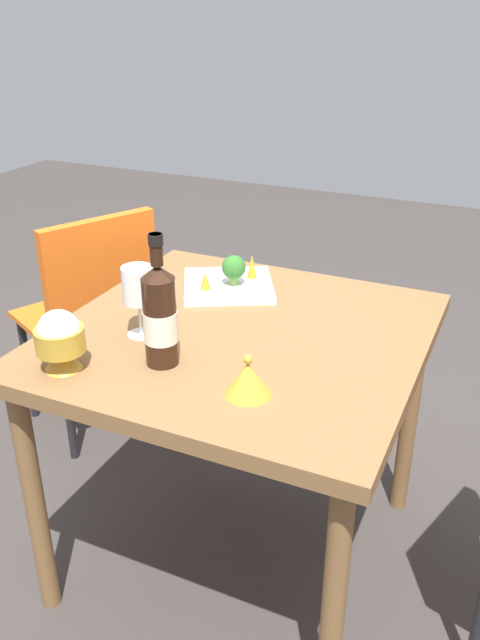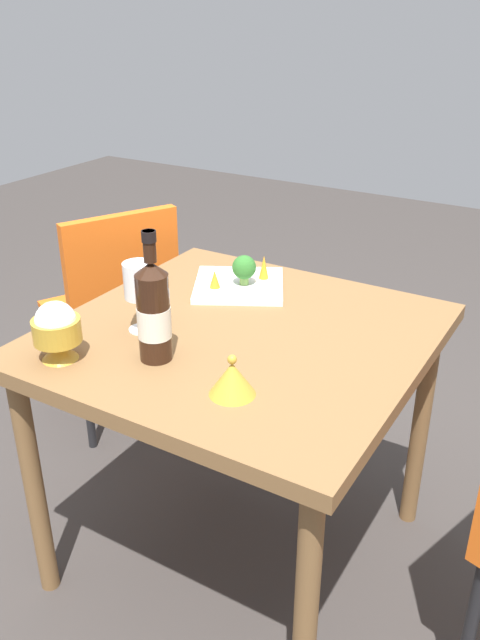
{
  "view_description": "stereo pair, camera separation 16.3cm",
  "coord_description": "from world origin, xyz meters",
  "px_view_note": "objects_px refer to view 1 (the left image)",
  "views": [
    {
      "loc": [
        -1.33,
        -0.61,
        1.47
      ],
      "look_at": [
        0.0,
        0.0,
        0.76
      ],
      "focal_mm": 36.95,
      "sensor_mm": 36.0,
      "label": 1
    },
    {
      "loc": [
        -1.26,
        -0.75,
        1.47
      ],
      "look_at": [
        0.0,
        0.0,
        0.76
      ],
      "focal_mm": 36.95,
      "sensor_mm": 36.0,
      "label": 2
    }
  ],
  "objects_px": {
    "serving_plate": "(228,285)",
    "carrot_garnish_right": "(252,266)",
    "chair_near_window": "(95,304)",
    "wine_bottle": "(160,315)",
    "carrot_garnish_left": "(205,280)",
    "broccoli_floret": "(234,268)",
    "rice_bowl": "(60,339)",
    "rice_bowl_lid": "(248,378)",
    "wine_glass": "(138,287)"
  },
  "relations": [
    {
      "from": "wine_glass",
      "to": "carrot_garnish_left",
      "type": "distance_m",
      "value": 0.3
    },
    {
      "from": "rice_bowl",
      "to": "carrot_garnish_left",
      "type": "distance_m",
      "value": 0.51
    },
    {
      "from": "rice_bowl_lid",
      "to": "serving_plate",
      "type": "relative_size",
      "value": 0.3
    },
    {
      "from": "wine_glass",
      "to": "rice_bowl",
      "type": "xyz_separation_m",
      "value": [
        -0.21,
        0.07,
        -0.05
      ]
    },
    {
      "from": "rice_bowl_lid",
      "to": "broccoli_floret",
      "type": "bearing_deg",
      "value": 27.99
    },
    {
      "from": "wine_bottle",
      "to": "rice_bowl",
      "type": "bearing_deg",
      "value": 121.25
    },
    {
      "from": "rice_bowl_lid",
      "to": "broccoli_floret",
      "type": "height_order",
      "value": "broccoli_floret"
    },
    {
      "from": "wine_bottle",
      "to": "carrot_garnish_right",
      "type": "relative_size",
      "value": 4.43
    },
    {
      "from": "rice_bowl",
      "to": "serving_plate",
      "type": "bearing_deg",
      "value": -13.94
    },
    {
      "from": "wine_glass",
      "to": "broccoli_floret",
      "type": "xyz_separation_m",
      "value": [
        0.35,
        -0.09,
        -0.06
      ]
    },
    {
      "from": "serving_plate",
      "to": "broccoli_floret",
      "type": "height_order",
      "value": "broccoli_floret"
    },
    {
      "from": "chair_near_window",
      "to": "rice_bowl",
      "type": "xyz_separation_m",
      "value": [
        -0.67,
        -0.42,
        0.27
      ]
    },
    {
      "from": "wine_bottle",
      "to": "broccoli_floret",
      "type": "relative_size",
      "value": 3.58
    },
    {
      "from": "broccoli_floret",
      "to": "carrot_garnish_right",
      "type": "height_order",
      "value": "broccoli_floret"
    },
    {
      "from": "chair_near_window",
      "to": "broccoli_floret",
      "type": "relative_size",
      "value": 9.91
    },
    {
      "from": "rice_bowl",
      "to": "carrot_garnish_left",
      "type": "bearing_deg",
      "value": -11.34
    },
    {
      "from": "broccoli_floret",
      "to": "carrot_garnish_right",
      "type": "bearing_deg",
      "value": -20.89
    },
    {
      "from": "rice_bowl_lid",
      "to": "serving_plate",
      "type": "xyz_separation_m",
      "value": [
        0.49,
        0.28,
        -0.03
      ]
    },
    {
      "from": "chair_near_window",
      "to": "rice_bowl",
      "type": "distance_m",
      "value": 0.84
    },
    {
      "from": "wine_glass",
      "to": "rice_bowl_lid",
      "type": "xyz_separation_m",
      "value": [
        -0.14,
        -0.35,
        -0.09
      ]
    },
    {
      "from": "wine_glass",
      "to": "rice_bowl_lid",
      "type": "relative_size",
      "value": 1.79
    },
    {
      "from": "serving_plate",
      "to": "carrot_garnish_left",
      "type": "xyz_separation_m",
      "value": [
        -0.07,
        0.04,
        0.03
      ]
    },
    {
      "from": "wine_bottle",
      "to": "serving_plate",
      "type": "height_order",
      "value": "wine_bottle"
    },
    {
      "from": "wine_bottle",
      "to": "serving_plate",
      "type": "xyz_separation_m",
      "value": [
        0.45,
        0.05,
        -0.11
      ]
    },
    {
      "from": "wine_bottle",
      "to": "serving_plate",
      "type": "distance_m",
      "value": 0.47
    },
    {
      "from": "wine_glass",
      "to": "wine_bottle",
      "type": "bearing_deg",
      "value": -129.47
    },
    {
      "from": "carrot_garnish_left",
      "to": "carrot_garnish_right",
      "type": "xyz_separation_m",
      "value": [
        0.13,
        -0.09,
        0.01
      ]
    },
    {
      "from": "carrot_garnish_right",
      "to": "carrot_garnish_left",
      "type": "bearing_deg",
      "value": 146.82
    },
    {
      "from": "serving_plate",
      "to": "broccoli_floret",
      "type": "distance_m",
      "value": 0.06
    },
    {
      "from": "chair_near_window",
      "to": "serving_plate",
      "type": "xyz_separation_m",
      "value": [
        -0.1,
        -0.56,
        0.21
      ]
    },
    {
      "from": "serving_plate",
      "to": "carrot_garnish_right",
      "type": "distance_m",
      "value": 0.09
    },
    {
      "from": "serving_plate",
      "to": "broccoli_floret",
      "type": "xyz_separation_m",
      "value": [
        -0.0,
        -0.02,
        0.06
      ]
    },
    {
      "from": "carrot_garnish_left",
      "to": "broccoli_floret",
      "type": "bearing_deg",
      "value": -43.62
    },
    {
      "from": "chair_near_window",
      "to": "carrot_garnish_right",
      "type": "relative_size",
      "value": 12.27
    },
    {
      "from": "rice_bowl_lid",
      "to": "carrot_garnish_right",
      "type": "distance_m",
      "value": 0.6
    },
    {
      "from": "wine_bottle",
      "to": "carrot_garnish_left",
      "type": "distance_m",
      "value": 0.4
    },
    {
      "from": "rice_bowl",
      "to": "broccoli_floret",
      "type": "relative_size",
      "value": 1.65
    },
    {
      "from": "chair_near_window",
      "to": "rice_bowl",
      "type": "relative_size",
      "value": 6.0
    },
    {
      "from": "wine_bottle",
      "to": "rice_bowl",
      "type": "distance_m",
      "value": 0.23
    },
    {
      "from": "wine_bottle",
      "to": "rice_bowl_lid",
      "type": "relative_size",
      "value": 3.07
    },
    {
      "from": "rice_bowl",
      "to": "carrot_garnish_right",
      "type": "height_order",
      "value": "rice_bowl"
    },
    {
      "from": "rice_bowl_lid",
      "to": "carrot_garnish_left",
      "type": "xyz_separation_m",
      "value": [
        0.43,
        0.32,
        0.0
      ]
    },
    {
      "from": "carrot_garnish_left",
      "to": "carrot_garnish_right",
      "type": "bearing_deg",
      "value": -33.18
    },
    {
      "from": "chair_near_window",
      "to": "wine_bottle",
      "type": "distance_m",
      "value": 0.89
    },
    {
      "from": "chair_near_window",
      "to": "broccoli_floret",
      "type": "height_order",
      "value": "chair_near_window"
    },
    {
      "from": "rice_bowl",
      "to": "carrot_garnish_right",
      "type": "xyz_separation_m",
      "value": [
        0.63,
        -0.19,
        -0.02
      ]
    },
    {
      "from": "chair_near_window",
      "to": "carrot_garnish_right",
      "type": "bearing_deg",
      "value": -67.56
    },
    {
      "from": "serving_plate",
      "to": "carrot_garnish_left",
      "type": "height_order",
      "value": "carrot_garnish_left"
    },
    {
      "from": "rice_bowl",
      "to": "serving_plate",
      "type": "distance_m",
      "value": 0.59
    },
    {
      "from": "broccoli_floret",
      "to": "rice_bowl",
      "type": "bearing_deg",
      "value": 164.18
    }
  ]
}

